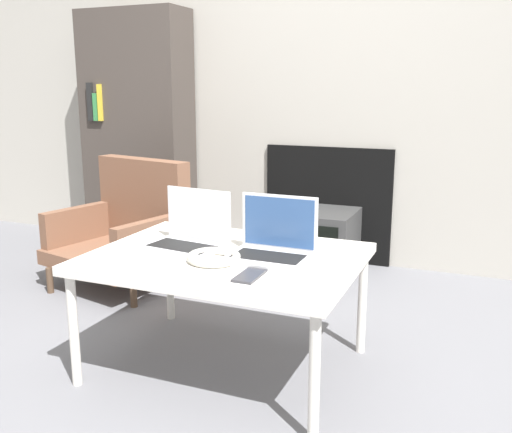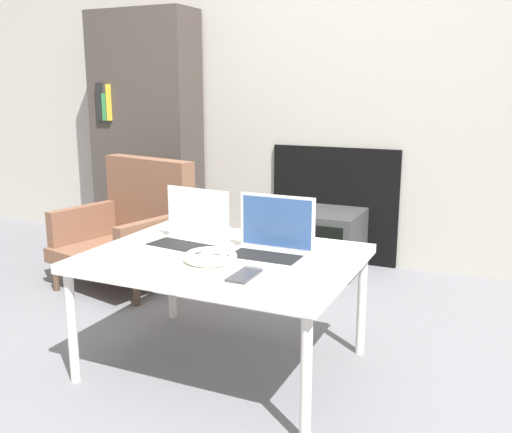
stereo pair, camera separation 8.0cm
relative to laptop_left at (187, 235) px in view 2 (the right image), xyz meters
name	(u,v)px [view 2 (the right image)]	position (x,y,z in m)	size (l,w,h in m)	color
ground_plane	(186,403)	(0.17, -0.32, -0.52)	(14.00, 14.00, 0.00)	slate
wall_back	(347,54)	(0.17, 1.59, 0.77)	(7.00, 0.08, 2.60)	#ADA89E
table	(223,263)	(0.17, -0.02, -0.08)	(1.00, 0.76, 0.47)	silver
laptop_left	(187,235)	(0.00, 0.00, 0.00)	(0.33, 0.27, 0.23)	silver
laptop_right	(269,245)	(0.36, 0.00, 0.00)	(0.30, 0.24, 0.23)	silver
headphones	(211,257)	(0.18, -0.12, -0.03)	(0.20, 0.20, 0.03)	beige
phone	(244,276)	(0.37, -0.24, -0.04)	(0.07, 0.15, 0.01)	#333338
tv	(322,241)	(0.14, 1.33, -0.33)	(0.45, 0.43, 0.37)	#383838
armchair	(133,226)	(-0.78, 0.69, -0.20)	(0.75, 0.69, 0.69)	brown
bookshelf	(146,132)	(-1.16, 1.39, 0.28)	(0.73, 0.32, 1.59)	#3F3833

